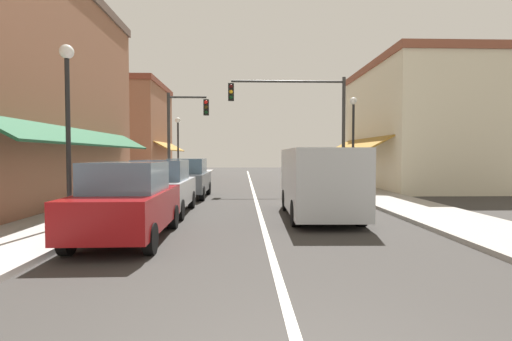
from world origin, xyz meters
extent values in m
plane|color=#33302D|center=(0.00, 18.00, 0.00)|extent=(80.00, 80.00, 0.00)
cube|color=#A39E99|center=(-5.50, 18.00, 0.06)|extent=(2.60, 56.00, 0.12)
cube|color=gray|center=(5.50, 18.00, 0.06)|extent=(2.60, 56.00, 0.12)
cube|color=silver|center=(0.00, 18.00, 0.00)|extent=(0.14, 52.00, 0.01)
cube|color=#8E5B42|center=(-9.42, 12.00, 4.19)|extent=(5.25, 14.00, 8.37)
cube|color=slate|center=(-6.86, 12.00, 1.40)|extent=(0.08, 10.64, 1.80)
cube|color=#194C2D|center=(-6.25, 12.00, 2.60)|extent=(1.27, 11.76, 0.73)
cube|color=slate|center=(-6.86, 8.92, 6.03)|extent=(0.08, 1.10, 1.30)
cube|color=slate|center=(-6.86, 15.08, 6.03)|extent=(0.08, 1.10, 1.30)
cube|color=beige|center=(9.73, 20.00, 3.42)|extent=(5.87, 10.00, 6.84)
cube|color=brown|center=(9.73, 20.00, 7.04)|extent=(6.07, 10.20, 0.40)
cube|color=slate|center=(6.86, 20.00, 1.40)|extent=(0.08, 7.60, 1.80)
cube|color=olive|center=(6.25, 20.00, 2.60)|extent=(1.27, 8.40, 0.73)
cube|color=slate|center=(6.86, 17.80, 4.92)|extent=(0.08, 1.10, 1.30)
cube|color=slate|center=(6.86, 22.20, 4.92)|extent=(0.08, 1.10, 1.30)
cube|color=#8E5B42|center=(-9.08, 28.00, 3.53)|extent=(4.56, 8.00, 7.06)
cube|color=brown|center=(-9.08, 28.00, 7.26)|extent=(4.76, 8.20, 0.40)
cube|color=slate|center=(-6.86, 28.00, 1.40)|extent=(0.08, 6.08, 1.80)
cube|color=olive|center=(-6.25, 28.00, 2.60)|extent=(1.27, 6.72, 0.73)
cube|color=slate|center=(-6.86, 26.24, 5.08)|extent=(0.08, 1.10, 1.30)
cube|color=slate|center=(-6.86, 29.76, 5.08)|extent=(0.08, 1.10, 1.30)
cube|color=maroon|center=(-3.15, 6.00, 0.71)|extent=(1.77, 4.12, 0.80)
cube|color=slate|center=(-3.15, 5.90, 1.44)|extent=(1.54, 2.02, 0.66)
cylinder|color=black|center=(-3.96, 7.34, 0.31)|extent=(0.21, 0.62, 0.62)
cylinder|color=black|center=(-2.38, 7.36, 0.31)|extent=(0.21, 0.62, 0.62)
cylinder|color=black|center=(-3.93, 4.64, 0.31)|extent=(0.21, 0.62, 0.62)
cylinder|color=black|center=(-2.35, 4.66, 0.31)|extent=(0.21, 0.62, 0.62)
cube|color=#B7BABF|center=(-3.20, 9.99, 0.71)|extent=(1.74, 4.11, 0.80)
cube|color=slate|center=(-3.20, 9.89, 1.44)|extent=(1.53, 2.01, 0.66)
cylinder|color=black|center=(-4.00, 11.34, 0.31)|extent=(0.20, 0.62, 0.62)
cylinder|color=black|center=(-2.42, 11.35, 0.31)|extent=(0.20, 0.62, 0.62)
cylinder|color=black|center=(-3.99, 8.63, 0.31)|extent=(0.20, 0.62, 0.62)
cylinder|color=black|center=(-2.40, 8.64, 0.31)|extent=(0.20, 0.62, 0.62)
cube|color=#4C5156|center=(-3.05, 14.96, 0.71)|extent=(1.76, 4.12, 0.80)
cube|color=slate|center=(-3.05, 14.86, 1.44)|extent=(1.54, 2.01, 0.66)
cylinder|color=black|center=(-3.83, 16.33, 0.31)|extent=(0.21, 0.62, 0.62)
cylinder|color=black|center=(-2.24, 16.31, 0.31)|extent=(0.21, 0.62, 0.62)
cylinder|color=black|center=(-3.85, 13.62, 0.31)|extent=(0.21, 0.62, 0.62)
cylinder|color=black|center=(-2.27, 13.60, 0.31)|extent=(0.21, 0.62, 0.62)
cube|color=#B2B7BC|center=(1.80, 9.09, 1.17)|extent=(2.09, 5.05, 1.90)
cube|color=slate|center=(1.86, 11.49, 1.59)|extent=(1.73, 0.32, 0.84)
cube|color=black|center=(1.86, 11.67, 0.48)|extent=(1.87, 0.25, 0.24)
cylinder|color=black|center=(0.96, 10.66, 0.36)|extent=(0.26, 0.73, 0.72)
cylinder|color=black|center=(2.72, 10.61, 0.36)|extent=(0.26, 0.73, 0.72)
cylinder|color=black|center=(0.87, 7.56, 0.36)|extent=(0.26, 0.73, 0.72)
cylinder|color=black|center=(2.64, 7.51, 0.36)|extent=(0.26, 0.73, 0.72)
cylinder|color=#333333|center=(4.80, 17.79, 3.02)|extent=(0.18, 0.18, 6.05)
cylinder|color=#333333|center=(1.82, 17.79, 5.80)|extent=(5.96, 0.12, 0.12)
cube|color=black|center=(-1.16, 17.61, 5.20)|extent=(0.30, 0.24, 0.90)
sphere|color=#420F0F|center=(-1.16, 17.48, 5.48)|extent=(0.20, 0.20, 0.20)
sphere|color=yellow|center=(-1.16, 17.48, 5.20)|extent=(0.20, 0.20, 0.20)
sphere|color=#0C3316|center=(-1.16, 17.48, 4.92)|extent=(0.20, 0.20, 0.20)
cylinder|color=#333333|center=(-4.80, 19.76, 2.74)|extent=(0.18, 0.18, 5.49)
cylinder|color=#333333|center=(-3.72, 19.76, 5.24)|extent=(2.17, 0.12, 0.12)
cube|color=black|center=(-2.63, 19.58, 4.64)|extent=(0.30, 0.24, 0.90)
sphere|color=red|center=(-2.63, 19.45, 4.92)|extent=(0.20, 0.20, 0.20)
sphere|color=#3D2D0C|center=(-2.63, 19.45, 4.64)|extent=(0.20, 0.20, 0.20)
sphere|color=#0C3316|center=(-2.63, 19.45, 4.36)|extent=(0.20, 0.20, 0.20)
cylinder|color=black|center=(-5.05, 7.34, 2.19)|extent=(0.12, 0.12, 4.39)
sphere|color=white|center=(-5.05, 7.34, 4.57)|extent=(0.36, 0.36, 0.36)
cylinder|color=black|center=(4.85, 16.15, 2.20)|extent=(0.12, 0.12, 4.39)
sphere|color=white|center=(4.85, 16.15, 4.57)|extent=(0.36, 0.36, 0.36)
cylinder|color=black|center=(-4.98, 24.08, 2.07)|extent=(0.12, 0.12, 4.13)
sphere|color=white|center=(-4.98, 24.08, 4.31)|extent=(0.36, 0.36, 0.36)
camera|label=1|loc=(-0.55, -2.94, 1.93)|focal=27.55mm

